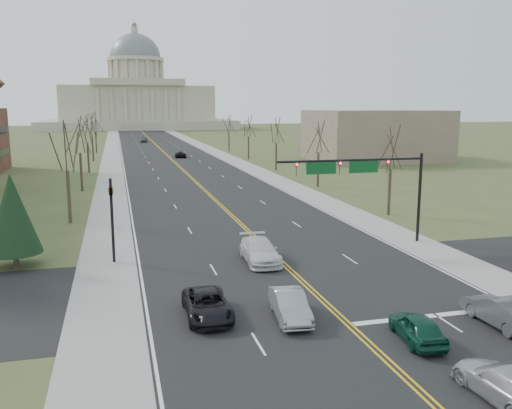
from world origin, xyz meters
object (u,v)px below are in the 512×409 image
car_far_nb (180,154)px  car_far_sb (144,140)px  signal_left (112,211)px  car_nb_inner_second (506,384)px  car_sb_outer_lead (207,305)px  signal_mast (363,173)px  car_sb_inner_second (260,251)px  car_nb_outer_lead (501,311)px  car_sb_inner_lead (290,305)px  car_nb_inner_lead (417,327)px

car_far_nb → car_far_sb: car_far_sb is taller
car_far_nb → signal_left: bearing=84.2°
car_nb_inner_second → car_sb_outer_lead: 14.41m
signal_mast → car_sb_outer_lead: signal_mast is taller
car_nb_inner_second → car_sb_outer_lead: car_sb_outer_lead is taller
car_sb_inner_second → car_far_sb: 131.56m
signal_left → signal_mast: bearing=-0.0°
signal_left → car_sb_inner_second: signal_left is taller
signal_left → car_far_sb: signal_left is taller
signal_left → car_nb_outer_lead: size_ratio=1.31×
signal_mast → signal_left: (-18.95, 0.00, -2.05)m
signal_mast → car_sb_outer_lead: (-14.21, -11.71, -5.07)m
car_nb_inner_second → car_sb_outer_lead: bearing=-52.3°
signal_mast → car_far_nb: bearing=93.8°
car_sb_outer_lead → car_sb_inner_second: car_sb_inner_second is taller
signal_mast → car_sb_inner_lead: bearing=-127.9°
car_sb_outer_lead → car_sb_inner_second: (5.28, 9.20, 0.13)m
car_nb_outer_lead → car_far_nb: 94.63m
car_sb_inner_second → car_far_sb: car_sb_inner_second is taller
car_sb_inner_lead → car_far_sb: 142.02m
car_nb_inner_second → car_far_sb: size_ratio=1.02×
signal_left → car_far_sb: 129.36m
car_nb_inner_lead → car_sb_inner_lead: size_ratio=0.90×
car_far_sb → car_far_nb: bearing=-76.4°
car_sb_inner_second → car_far_nb: bearing=89.6°
car_sb_inner_lead → car_sb_inner_second: car_sb_inner_second is taller
car_nb_inner_lead → car_far_sb: (-5.06, 146.10, 0.10)m
car_nb_outer_lead → car_sb_inner_lead: size_ratio=1.03×
car_sb_outer_lead → car_far_nb: bearing=84.7°
signal_mast → car_far_sb: signal_mast is taller
car_nb_inner_second → signal_left: bearing=-61.3°
car_far_nb → car_sb_outer_lead: bearing=88.4°
car_sb_outer_lead → car_far_nb: size_ratio=1.01×
car_nb_inner_lead → car_nb_outer_lead: 5.11m
car_sb_inner_second → car_far_nb: car_sb_inner_second is taller
car_nb_outer_lead → car_nb_inner_second: car_nb_outer_lead is taller
car_nb_inner_lead → signal_mast: bearing=-99.9°
car_sb_inner_lead → car_far_sb: car_far_sb is taller
signal_left → car_sb_inner_second: 10.73m
car_sb_inner_lead → car_sb_outer_lead: bearing=168.5°
signal_mast → car_far_nb: (-5.17, 78.02, -5.08)m
car_sb_inner_second → car_far_sb: bearing=92.8°
car_sb_outer_lead → car_far_sb: 140.80m
car_nb_inner_second → car_far_sb: (-5.49, 151.60, 0.10)m
signal_left → car_nb_inner_second: size_ratio=1.29×
signal_mast → car_far_nb: 78.36m
car_nb_inner_second → car_sb_inner_lead: 10.98m
car_sb_inner_second → car_far_nb: size_ratio=1.15×
car_nb_inner_lead → car_far_nb: 95.08m
car_nb_outer_lead → car_sb_inner_second: bearing=-58.6°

